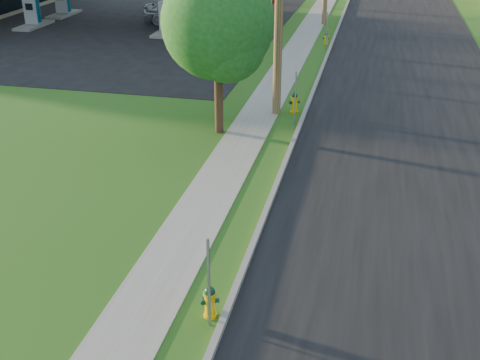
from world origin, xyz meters
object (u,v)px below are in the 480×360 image
Objects in this scene: fuel_pump_nw at (33,15)px; hydrant_far at (326,39)px; fuel_pump_sw at (63,5)px; hydrant_mid at (294,103)px; tree_verge at (220,28)px; car_silver at (181,11)px; fuel_pump_se at (187,10)px; fuel_pump_ne at (167,22)px; hydrant_near at (210,302)px.

hydrant_far is (18.65, -0.74, -0.40)m from fuel_pump_nw.
hydrant_mid is (18.56, -16.72, -0.32)m from fuel_pump_sw.
tree_verge reaches higher than hydrant_mid.
hydrant_mid is 0.17× the size of car_silver.
fuel_pump_se reaches higher than car_silver.
fuel_pump_ne is 4.79× the size of hydrant_far.
fuel_pump_nw is at bearing 177.73° from hydrant_far.
fuel_pump_nw and fuel_pump_se have the same top height.
fuel_pump_ne is 15.92m from hydrant_mid.
hydrant_far is (9.65, -4.74, -0.40)m from fuel_pump_se.
fuel_pump_nw reaches higher than hydrant_mid.
fuel_pump_ne is 0.56× the size of tree_verge.
fuel_pump_sw is at bearing 90.00° from fuel_pump_nw.
fuel_pump_sw is at bearing 129.99° from tree_verge.
hydrant_near is at bearing -158.04° from car_silver.
hydrant_mid is at bearing -90.43° from hydrant_far.
fuel_pump_sw is 1.00× the size of fuel_pump_se.
fuel_pump_nw is at bearing 126.20° from hydrant_near.
fuel_pump_nw is 9.37m from car_silver.
fuel_pump_ne reaches higher than hydrant_near.
fuel_pump_sw is at bearing 156.04° from fuel_pump_ne.
car_silver is at bearing 92.27° from fuel_pump_ne.
hydrant_mid is at bearing 51.03° from tree_verge.
fuel_pump_nw is 4.00m from fuel_pump_sw.
car_silver is at bearing -96.78° from fuel_pump_se.
fuel_pump_ne is at bearing 175.61° from hydrant_far.
fuel_pump_nw is 4.30× the size of hydrant_near.
fuel_pump_nw is 18.67m from hydrant_far.
fuel_pump_ne is at bearing -90.00° from fuel_pump_se.
tree_verge is at bearing -64.64° from fuel_pump_ne.
hydrant_far is 0.14× the size of car_silver.
hydrant_far is (9.65, -0.74, -0.40)m from fuel_pump_ne.
fuel_pump_se is (0.00, 4.00, 0.00)m from fuel_pump_ne.
hydrant_mid reaches higher than hydrant_near.
fuel_pump_nw is 1.00× the size of fuel_pump_sw.
fuel_pump_nw and fuel_pump_ne have the same top height.
tree_verge is 4.84m from hydrant_mid.
car_silver is (-9.68, 15.72, 0.42)m from hydrant_mid.
hydrant_near is 12.81m from hydrant_mid.
fuel_pump_sw is 9.00m from fuel_pump_se.
tree_verge reaches higher than fuel_pump_nw.
fuel_pump_se is at bearing 153.84° from hydrant_far.
hydrant_near is 0.90× the size of hydrant_mid.
fuel_pump_se is (9.00, 0.00, 0.00)m from fuel_pump_sw.
tree_verge is 7.73× the size of hydrant_near.
hydrant_near is (18.68, -29.53, -0.36)m from fuel_pump_sw.
hydrant_near is (9.68, -25.53, -0.36)m from fuel_pump_ne.
fuel_pump_ne is at bearing 115.36° from tree_verge.
fuel_pump_sw is at bearing 180.00° from fuel_pump_se.
tree_verge reaches higher than hydrant_far.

